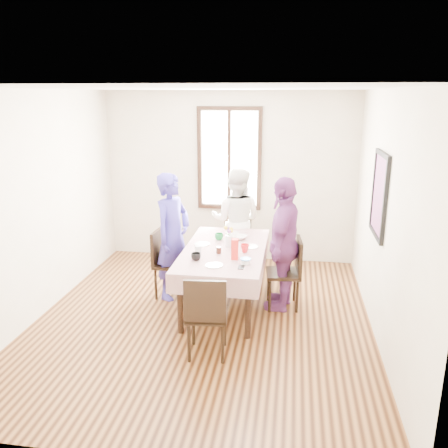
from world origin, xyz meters
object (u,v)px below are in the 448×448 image
(person_left, at_px, (172,236))
(person_far, at_px, (236,221))
(person_right, at_px, (283,244))
(chair_far, at_px, (236,242))
(chair_right, at_px, (283,273))
(chair_left, at_px, (172,264))
(dining_table, at_px, (225,277))
(chair_near, at_px, (207,314))

(person_left, xyz_separation_m, person_far, (0.72, 1.01, -0.04))
(person_far, height_order, person_right, person_right)
(person_left, height_order, person_right, person_right)
(chair_far, xyz_separation_m, person_right, (0.72, -1.14, 0.39))
(chair_right, height_order, person_left, person_left)
(person_far, bearing_deg, chair_left, 58.90)
(person_left, bearing_deg, dining_table, -80.45)
(chair_right, relative_size, person_right, 0.54)
(chair_near, height_order, person_right, person_right)
(dining_table, bearing_deg, chair_far, 90.00)
(chair_near, relative_size, person_far, 0.57)
(chair_left, distance_m, person_left, 0.38)
(chair_left, height_order, person_left, person_left)
(person_left, bearing_deg, chair_right, -72.00)
(dining_table, distance_m, person_left, 0.87)
(person_far, xyz_separation_m, person_right, (0.72, -1.12, 0.04))
(chair_far, xyz_separation_m, person_left, (-0.72, -1.03, 0.38))
(chair_left, distance_m, chair_far, 1.27)
(person_left, relative_size, person_right, 0.99)
(chair_right, bearing_deg, chair_far, 27.36)
(chair_left, distance_m, chair_near, 1.55)
(dining_table, distance_m, person_far, 1.25)
(dining_table, relative_size, person_far, 1.08)
(chair_right, height_order, chair_near, same)
(chair_near, height_order, person_far, person_far)
(chair_right, bearing_deg, person_far, 27.86)
(person_left, distance_m, person_far, 1.24)
(chair_near, distance_m, person_right, 1.49)
(person_right, bearing_deg, chair_far, -137.53)
(dining_table, height_order, chair_near, chair_near)
(chair_far, bearing_deg, chair_right, 122.45)
(chair_near, bearing_deg, dining_table, 85.08)
(dining_table, height_order, person_far, person_far)
(chair_right, bearing_deg, person_left, 80.01)
(chair_near, distance_m, person_far, 2.39)
(person_left, bearing_deg, person_far, -13.40)
(chair_left, relative_size, chair_near, 1.00)
(person_right, bearing_deg, person_left, -84.23)
(chair_left, xyz_separation_m, chair_near, (0.74, -1.36, 0.00))
(chair_near, bearing_deg, person_far, 85.08)
(chair_left, relative_size, person_right, 0.54)
(chair_far, bearing_deg, person_far, 89.33)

